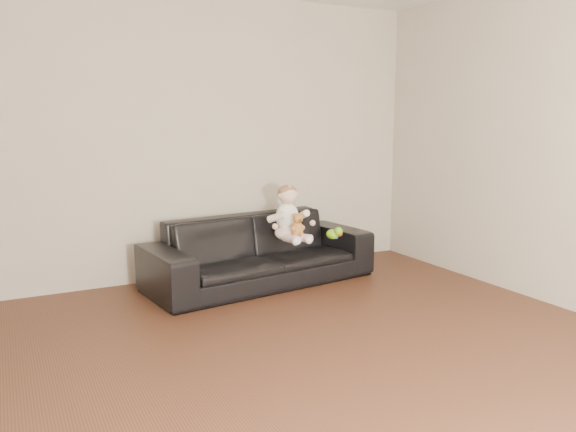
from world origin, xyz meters
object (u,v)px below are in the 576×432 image
sofa (260,251)px  toy_green (332,234)px  baby (289,216)px  toy_blue_disc (333,237)px  teddy_bear (298,225)px  toy_rattle (339,233)px

sofa → toy_green: 0.67m
sofa → baby: 0.41m
toy_blue_disc → sofa: bearing=161.6°
toy_green → toy_blue_disc: size_ratio=1.45×
toy_green → sofa: bearing=157.8°
sofa → toy_green: sofa is taller
teddy_bear → toy_green: size_ratio=1.57×
baby → teddy_bear: bearing=-100.4°
sofa → toy_rattle: size_ratio=33.15×
teddy_bear → toy_green: teddy_bear is taller
toy_rattle → toy_green: bearing=-152.1°
teddy_bear → toy_rattle: 0.50m
baby → teddy_bear: (0.01, -0.15, -0.06)m
teddy_bear → sofa: bearing=113.4°
toy_rattle → baby: bearing=171.3°
toy_rattle → toy_blue_disc: 0.09m
baby → toy_blue_disc: (0.41, -0.10, -0.21)m
baby → toy_blue_disc: 0.47m
sofa → toy_blue_disc: bearing=-25.7°
toy_green → toy_blue_disc: toy_green is taller
toy_blue_disc → baby: bearing=166.2°
teddy_bear → toy_rattle: teddy_bear is taller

